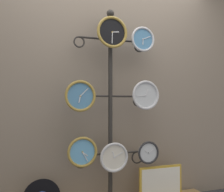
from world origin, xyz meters
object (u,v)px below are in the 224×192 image
(display_stand, at_px, (110,131))
(clock_bottom_left, at_px, (82,152))
(clock_top_right, at_px, (143,39))
(clock_bottom_center, at_px, (114,157))
(clock_bottom_right, at_px, (148,153))
(clock_middle_right, at_px, (146,95))
(clock_top_center, at_px, (112,32))
(clock_middle_left, at_px, (80,96))
(picture_frame, at_px, (161,183))

(display_stand, bearing_deg, clock_bottom_left, -164.02)
(clock_top_right, bearing_deg, clock_bottom_center, -178.95)
(clock_bottom_center, relative_size, clock_bottom_right, 1.25)
(clock_middle_right, bearing_deg, clock_bottom_center, 176.16)
(clock_top_center, bearing_deg, clock_top_right, 5.72)
(clock_middle_left, height_order, clock_bottom_left, clock_middle_left)
(clock_top_center, xyz_separation_m, clock_middle_right, (0.37, 0.01, -0.62))
(display_stand, xyz_separation_m, clock_top_center, (-0.02, -0.12, 0.98))
(clock_top_right, height_order, clock_bottom_left, clock_top_right)
(clock_middle_left, bearing_deg, clock_middle_right, -0.72)
(clock_bottom_right, bearing_deg, clock_middle_right, -160.09)
(clock_top_right, height_order, clock_bottom_center, clock_top_right)
(clock_bottom_right, bearing_deg, clock_top_right, 162.17)
(clock_bottom_left, distance_m, clock_bottom_right, 0.69)
(clock_middle_right, xyz_separation_m, clock_bottom_left, (-0.66, 0.02, -0.54))
(clock_top_right, bearing_deg, clock_middle_right, -61.32)
(clock_middle_right, relative_size, clock_bottom_center, 1.03)
(clock_top_center, distance_m, clock_bottom_right, 1.27)
(clock_top_center, height_order, clock_top_right, clock_top_center)
(clock_middle_left, xyz_separation_m, clock_middle_right, (0.68, -0.01, 0.02))
(clock_top_right, xyz_separation_m, picture_frame, (0.21, 0.00, -1.51))
(clock_top_center, distance_m, clock_bottom_center, 1.23)
(clock_bottom_center, bearing_deg, clock_middle_left, -177.63)
(clock_top_right, distance_m, clock_middle_right, 0.59)
(clock_top_center, bearing_deg, clock_bottom_center, 44.65)
(clock_middle_left, xyz_separation_m, picture_frame, (0.87, 0.02, -0.91))
(clock_middle_left, bearing_deg, clock_bottom_left, 26.51)
(clock_top_center, xyz_separation_m, clock_bottom_left, (-0.29, 0.03, -1.16))
(display_stand, bearing_deg, clock_bottom_center, -85.27)
(clock_middle_left, xyz_separation_m, clock_bottom_left, (0.02, 0.01, -0.53))
(display_stand, distance_m, clock_bottom_center, 0.27)
(clock_top_right, distance_m, clock_bottom_right, 1.18)
(clock_top_right, relative_size, clock_bottom_center, 0.90)
(clock_bottom_right, xyz_separation_m, picture_frame, (0.16, 0.02, -0.33))
(clock_bottom_right, height_order, picture_frame, clock_bottom_right)
(clock_middle_right, bearing_deg, clock_middle_left, 179.28)
(display_stand, relative_size, clock_bottom_center, 6.96)
(clock_middle_left, height_order, clock_bottom_center, clock_middle_left)
(clock_middle_right, distance_m, clock_bottom_right, 0.59)
(clock_middle_right, bearing_deg, clock_bottom_right, 19.91)
(clock_middle_left, bearing_deg, clock_bottom_center, 2.37)
(clock_bottom_left, relative_size, picture_frame, 0.58)
(display_stand, xyz_separation_m, clock_bottom_center, (0.01, -0.09, -0.25))
(clock_top_right, relative_size, clock_middle_left, 0.88)
(clock_top_center, xyz_separation_m, picture_frame, (0.56, 0.04, -1.54))
(clock_top_right, height_order, picture_frame, clock_top_right)
(picture_frame, bearing_deg, clock_top_right, -178.96)
(picture_frame, bearing_deg, display_stand, 171.79)
(clock_bottom_center, bearing_deg, picture_frame, 1.05)
(clock_middle_right, bearing_deg, picture_frame, 9.59)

